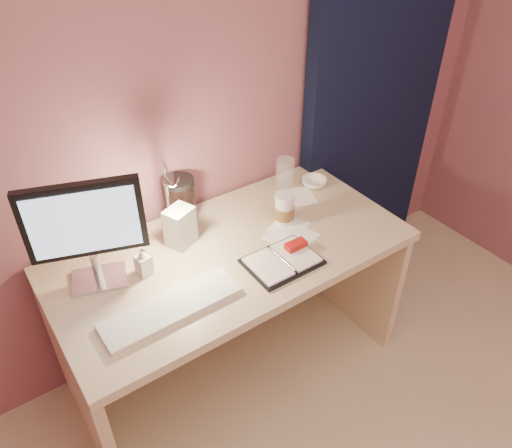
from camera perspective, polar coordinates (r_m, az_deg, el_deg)
room at (r=2.51m, az=12.21°, el=16.32°), size 3.50×3.50×3.50m
desk at (r=2.16m, az=-3.72°, el=-6.49°), size 1.40×0.70×0.73m
monitor at (r=1.76m, az=-18.84°, el=-0.16°), size 0.38×0.19×0.42m
keyboard at (r=1.74m, az=-9.64°, el=-9.41°), size 0.49×0.15×0.02m
planner at (r=1.90m, az=3.14°, el=-4.08°), size 0.27×0.20×0.04m
paper_a at (r=2.02m, az=4.05°, el=-1.44°), size 0.21×0.21×0.00m
paper_b at (r=2.26m, az=4.90°, el=3.16°), size 0.18×0.18×0.00m
paper_c at (r=2.08m, az=3.77°, el=-0.29°), size 0.18×0.18×0.00m
coffee_cup at (r=2.06m, az=3.26°, el=1.64°), size 0.09×0.09×0.14m
clear_cup at (r=2.28m, az=3.31°, el=5.71°), size 0.08×0.08×0.15m
bowl at (r=2.34m, az=6.67°, el=4.74°), size 0.13×0.13×0.04m
lotion_bottle at (r=1.86m, az=-12.78°, el=-4.11°), size 0.06×0.06×0.12m
dark_jar at (r=2.09m, az=-8.64°, el=2.50°), size 0.13×0.13×0.18m
product_box at (r=1.96m, az=-8.66°, el=-0.29°), size 0.13×0.12×0.16m
desk_lamp at (r=1.89m, az=-8.44°, el=3.31°), size 0.12×0.22×0.35m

